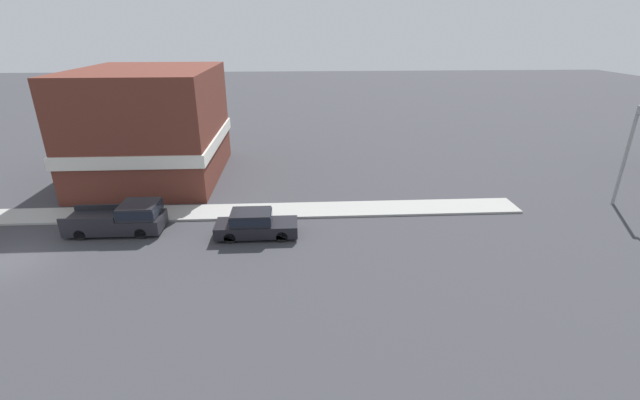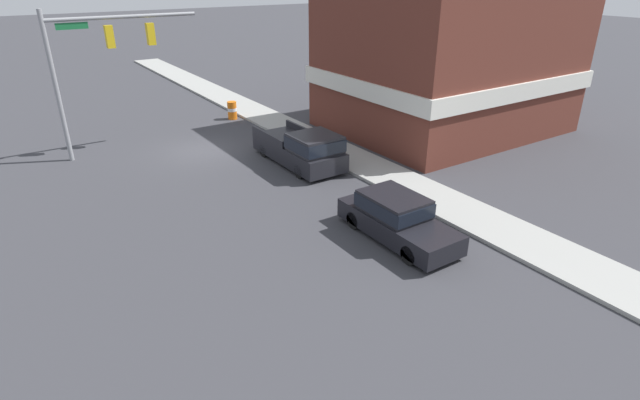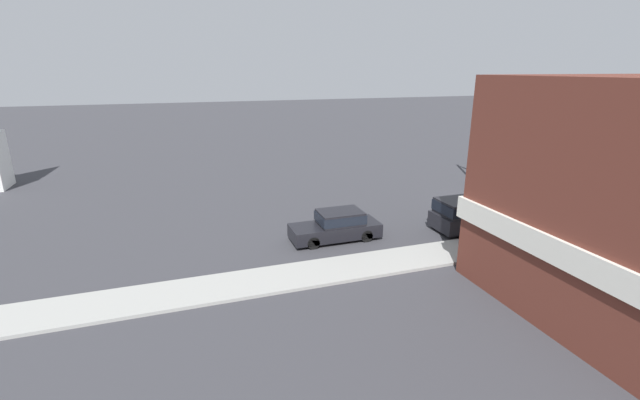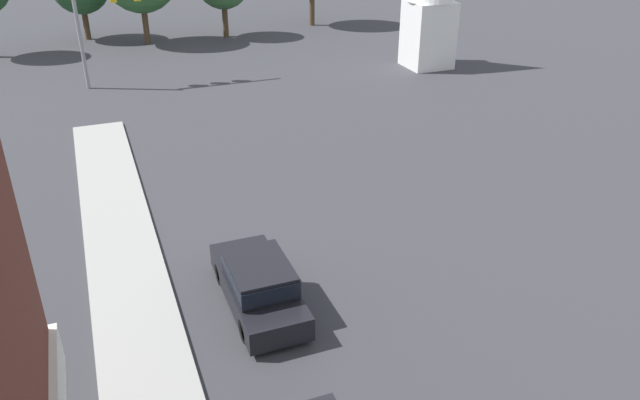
# 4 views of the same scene
# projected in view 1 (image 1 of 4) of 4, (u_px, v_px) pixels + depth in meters

# --- Properties ---
(ground_plane) EXTENTS (200.00, 200.00, 0.00)m
(ground_plane) POSITION_uv_depth(u_px,v_px,m) (11.00, 261.00, 22.48)
(ground_plane) COLOR #38383D
(sidewalk_curb) EXTENTS (2.40, 60.00, 0.14)m
(sidewalk_curb) POSITION_uv_depth(u_px,v_px,m) (64.00, 216.00, 27.72)
(sidewalk_curb) COLOR #9E9E99
(sidewalk_curb) RESTS_ON ground
(car_lead) EXTENTS (1.81, 4.75, 1.58)m
(car_lead) POSITION_uv_depth(u_px,v_px,m) (254.00, 224.00, 24.87)
(car_lead) COLOR black
(car_lead) RESTS_ON ground
(pickup_truck_parked) EXTENTS (2.12, 5.51, 1.83)m
(pickup_truck_parked) POSITION_uv_depth(u_px,v_px,m) (124.00, 218.00, 25.39)
(pickup_truck_parked) COLOR black
(pickup_truck_parked) RESTS_ON ground
(corner_brick_building) EXTENTS (12.63, 10.30, 8.53)m
(corner_brick_building) POSITION_uv_depth(u_px,v_px,m) (152.00, 126.00, 33.65)
(corner_brick_building) COLOR brown
(corner_brick_building) RESTS_ON ground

